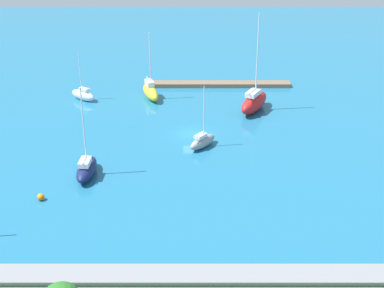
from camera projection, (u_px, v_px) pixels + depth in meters
name	position (u px, v px, depth m)	size (l,w,h in m)	color
water	(192.00, 134.00, 82.27)	(160.00, 160.00, 0.00)	#1E668C
pier_dock	(220.00, 84.00, 99.57)	(23.73, 2.07, 0.68)	brown
breakwater	(192.00, 279.00, 52.60)	(72.52, 2.67, 1.31)	gray
sailboat_gray_off_beacon	(202.00, 141.00, 77.98)	(4.19, 4.65, 8.53)	gray
sailboat_navy_lone_south	(87.00, 169.00, 70.67)	(2.47, 6.32, 11.29)	#141E4C
sailboat_red_mid_basin	(254.00, 102.00, 89.01)	(5.82, 7.93, 14.94)	red
sailboat_white_east_end	(83.00, 95.00, 93.45)	(4.52, 3.74, 7.92)	white
sailboat_yellow_center_basin	(151.00, 91.00, 93.94)	(3.74, 6.36, 10.93)	yellow
mooring_buoy_orange	(41.00, 197.00, 65.93)	(0.81, 0.81, 0.81)	orange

